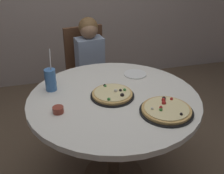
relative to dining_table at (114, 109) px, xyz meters
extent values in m
cylinder|color=silver|center=(0.00, 0.00, 0.08)|extent=(1.19, 1.19, 0.04)
cylinder|color=#4C3826|center=(0.00, 0.00, -0.28)|extent=(0.09, 0.09, 0.69)
cube|color=brown|center=(0.00, 0.91, -0.22)|extent=(0.45, 0.45, 0.04)
cube|color=brown|center=(-0.02, 1.09, 0.04)|extent=(0.40, 0.09, 0.52)
cylinder|color=brown|center=(-0.14, 0.72, -0.44)|extent=(0.04, 0.04, 0.41)
cylinder|color=brown|center=(0.19, 0.77, -0.44)|extent=(0.04, 0.04, 0.41)
cylinder|color=brown|center=(-0.19, 1.06, -0.44)|extent=(0.04, 0.04, 0.41)
cylinder|color=brown|center=(0.14, 1.11, -0.44)|extent=(0.04, 0.04, 0.41)
cube|color=#3F4766|center=(0.02, 0.75, -0.42)|extent=(0.28, 0.35, 0.45)
cube|color=#8C9EB7|center=(0.00, 0.89, 0.02)|extent=(0.28, 0.19, 0.44)
sphere|color=#997051|center=(0.00, 0.89, 0.32)|extent=(0.17, 0.17, 0.17)
sphere|color=brown|center=(0.00, 0.91, 0.34)|extent=(0.18, 0.18, 0.18)
cylinder|color=black|center=(0.27, -0.27, 0.11)|extent=(0.34, 0.34, 0.01)
cylinder|color=tan|center=(0.27, -0.27, 0.12)|extent=(0.31, 0.31, 0.02)
cylinder|color=beige|center=(0.27, -0.27, 0.13)|extent=(0.28, 0.28, 0.01)
sphere|color=black|center=(0.32, -0.37, 0.14)|extent=(0.02, 0.02, 0.02)
sphere|color=#B2231E|center=(0.23, -0.27, 0.14)|extent=(0.02, 0.02, 0.02)
sphere|color=#387F33|center=(0.22, -0.29, 0.14)|extent=(0.02, 0.02, 0.02)
sphere|color=#B2231E|center=(0.27, -0.22, 0.14)|extent=(0.03, 0.03, 0.03)
sphere|color=beige|center=(0.17, -0.27, 0.14)|extent=(0.02, 0.02, 0.02)
sphere|color=black|center=(0.29, -0.17, 0.14)|extent=(0.03, 0.03, 0.03)
sphere|color=#B2231E|center=(0.28, -0.19, 0.14)|extent=(0.03, 0.03, 0.03)
sphere|color=#B2231E|center=(0.34, -0.19, 0.14)|extent=(0.02, 0.02, 0.02)
cylinder|color=black|center=(-0.01, 0.01, 0.11)|extent=(0.30, 0.30, 0.01)
cylinder|color=tan|center=(-0.01, 0.01, 0.12)|extent=(0.28, 0.28, 0.02)
cylinder|color=beige|center=(-0.01, 0.01, 0.13)|extent=(0.25, 0.25, 0.01)
sphere|color=black|center=(-0.04, 0.11, 0.14)|extent=(0.02, 0.02, 0.02)
sphere|color=#387F33|center=(-0.06, -0.09, 0.14)|extent=(0.02, 0.02, 0.02)
sphere|color=#387F33|center=(-0.04, 0.10, 0.14)|extent=(0.02, 0.02, 0.02)
sphere|color=black|center=(0.04, -0.06, 0.14)|extent=(0.03, 0.03, 0.03)
sphere|color=black|center=(0.05, 0.01, 0.14)|extent=(0.02, 0.02, 0.02)
sphere|color=#387F33|center=(0.08, 0.01, 0.14)|extent=(0.02, 0.02, 0.02)
sphere|color=beige|center=(0.02, 0.01, 0.14)|extent=(0.03, 0.03, 0.03)
cylinder|color=#3F72B2|center=(-0.41, 0.21, 0.18)|extent=(0.08, 0.08, 0.16)
cylinder|color=white|center=(-0.40, 0.21, 0.30)|extent=(0.02, 0.03, 0.22)
cylinder|color=brown|center=(-0.39, -0.10, 0.12)|extent=(0.07, 0.07, 0.04)
cylinder|color=white|center=(0.26, 0.30, 0.11)|extent=(0.18, 0.18, 0.01)
camera|label=1|loc=(-0.44, -1.59, 1.06)|focal=44.17mm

